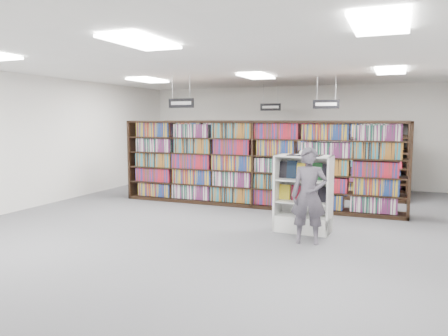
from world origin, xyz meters
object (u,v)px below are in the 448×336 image
at_px(endcap_display, 303,206).
at_px(shopper, 309,196).
at_px(bookshelf_row_near, 256,164).
at_px(open_book, 305,154).

height_order(endcap_display, shopper, shopper).
xyz_separation_m(bookshelf_row_near, shopper, (1.83, -2.70, -0.22)).
bearing_deg(shopper, open_book, 100.21).
distance_m(endcap_display, open_book, 1.01).
bearing_deg(open_book, bookshelf_row_near, 130.69).
relative_size(bookshelf_row_near, endcap_display, 4.77).
height_order(open_book, shopper, shopper).
xyz_separation_m(bookshelf_row_near, open_book, (1.61, -2.04, 0.45)).
bearing_deg(endcap_display, open_book, -74.07).
xyz_separation_m(open_book, shopper, (0.22, -0.66, -0.67)).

